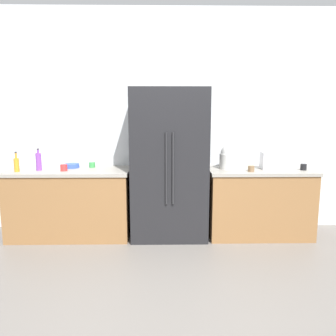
{
  "coord_description": "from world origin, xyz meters",
  "views": [
    {
      "loc": [
        -0.03,
        -2.47,
        1.58
      ],
      "look_at": [
        0.02,
        0.5,
        1.09
      ],
      "focal_mm": 34.75,
      "sensor_mm": 36.0,
      "label": 1
    }
  ],
  "objects_px": {
    "cup_b": "(251,169)",
    "cup_d": "(92,165)",
    "rice_cooker": "(230,157)",
    "toaster": "(272,161)",
    "bottle_b": "(17,164)",
    "cup_c": "(303,167)",
    "bottle_a": "(39,161)",
    "refrigerator": "(169,164)",
    "bowl_a": "(72,166)",
    "cup_a": "(64,168)"
  },
  "relations": [
    {
      "from": "cup_a",
      "to": "cup_c",
      "type": "height_order",
      "value": "cup_a"
    },
    {
      "from": "toaster",
      "to": "bottle_b",
      "type": "bearing_deg",
      "value": -177.03
    },
    {
      "from": "bottle_a",
      "to": "cup_d",
      "type": "xyz_separation_m",
      "value": [
        0.62,
        0.22,
        -0.08
      ]
    },
    {
      "from": "refrigerator",
      "to": "cup_a",
      "type": "bearing_deg",
      "value": -176.47
    },
    {
      "from": "rice_cooker",
      "to": "cup_c",
      "type": "height_order",
      "value": "rice_cooker"
    },
    {
      "from": "toaster",
      "to": "bottle_b",
      "type": "xyz_separation_m",
      "value": [
        -3.21,
        -0.17,
        -0.02
      ]
    },
    {
      "from": "refrigerator",
      "to": "cup_b",
      "type": "height_order",
      "value": "refrigerator"
    },
    {
      "from": "rice_cooker",
      "to": "cup_b",
      "type": "height_order",
      "value": "rice_cooker"
    },
    {
      "from": "refrigerator",
      "to": "cup_d",
      "type": "height_order",
      "value": "refrigerator"
    },
    {
      "from": "bowl_a",
      "to": "cup_c",
      "type": "bearing_deg",
      "value": -4.44
    },
    {
      "from": "rice_cooker",
      "to": "cup_d",
      "type": "relative_size",
      "value": 3.87
    },
    {
      "from": "toaster",
      "to": "bottle_b",
      "type": "relative_size",
      "value": 1.08
    },
    {
      "from": "cup_d",
      "to": "bowl_a",
      "type": "relative_size",
      "value": 0.42
    },
    {
      "from": "cup_a",
      "to": "cup_b",
      "type": "height_order",
      "value": "cup_a"
    },
    {
      "from": "refrigerator",
      "to": "cup_a",
      "type": "height_order",
      "value": "refrigerator"
    },
    {
      "from": "toaster",
      "to": "bottle_a",
      "type": "xyz_separation_m",
      "value": [
        -2.98,
        -0.07,
        0.01
      ]
    },
    {
      "from": "cup_c",
      "to": "bowl_a",
      "type": "xyz_separation_m",
      "value": [
        -3.0,
        0.23,
        -0.01
      ]
    },
    {
      "from": "bottle_a",
      "to": "cup_d",
      "type": "height_order",
      "value": "bottle_a"
    },
    {
      "from": "bottle_b",
      "to": "cup_a",
      "type": "bearing_deg",
      "value": 5.2
    },
    {
      "from": "refrigerator",
      "to": "bowl_a",
      "type": "height_order",
      "value": "refrigerator"
    },
    {
      "from": "bottle_b",
      "to": "cup_b",
      "type": "xyz_separation_m",
      "value": [
        2.89,
        -0.04,
        -0.06
      ]
    },
    {
      "from": "cup_d",
      "to": "cup_b",
      "type": "bearing_deg",
      "value": -9.94
    },
    {
      "from": "bottle_b",
      "to": "cup_d",
      "type": "xyz_separation_m",
      "value": [
        0.86,
        0.32,
        -0.06
      ]
    },
    {
      "from": "bottle_a",
      "to": "refrigerator",
      "type": "bearing_deg",
      "value": 1.22
    },
    {
      "from": "refrigerator",
      "to": "cup_b",
      "type": "bearing_deg",
      "value": -9.48
    },
    {
      "from": "toaster",
      "to": "cup_b",
      "type": "relative_size",
      "value": 3.31
    },
    {
      "from": "cup_b",
      "to": "cup_d",
      "type": "distance_m",
      "value": 2.07
    },
    {
      "from": "toaster",
      "to": "cup_c",
      "type": "distance_m",
      "value": 0.4
    },
    {
      "from": "toaster",
      "to": "cup_c",
      "type": "relative_size",
      "value": 3.4
    },
    {
      "from": "toaster",
      "to": "rice_cooker",
      "type": "relative_size",
      "value": 0.84
    },
    {
      "from": "cup_b",
      "to": "bottle_b",
      "type": "bearing_deg",
      "value": 179.28
    },
    {
      "from": "refrigerator",
      "to": "cup_a",
      "type": "xyz_separation_m",
      "value": [
        -1.32,
        -0.08,
        -0.03
      ]
    },
    {
      "from": "refrigerator",
      "to": "cup_d",
      "type": "relative_size",
      "value": 23.08
    },
    {
      "from": "bottle_a",
      "to": "cup_d",
      "type": "bearing_deg",
      "value": 19.73
    },
    {
      "from": "toaster",
      "to": "cup_c",
      "type": "xyz_separation_m",
      "value": [
        0.38,
        -0.11,
        -0.07
      ]
    },
    {
      "from": "cup_b",
      "to": "bowl_a",
      "type": "relative_size",
      "value": 0.41
    },
    {
      "from": "cup_a",
      "to": "cup_d",
      "type": "relative_size",
      "value": 1.04
    },
    {
      "from": "toaster",
      "to": "cup_d",
      "type": "height_order",
      "value": "toaster"
    },
    {
      "from": "cup_d",
      "to": "bowl_a",
      "type": "bearing_deg",
      "value": -174.25
    },
    {
      "from": "bottle_a",
      "to": "cup_a",
      "type": "bearing_deg",
      "value": -8.1
    },
    {
      "from": "cup_a",
      "to": "cup_d",
      "type": "distance_m",
      "value": 0.4
    },
    {
      "from": "cup_c",
      "to": "bowl_a",
      "type": "bearing_deg",
      "value": 175.56
    },
    {
      "from": "cup_a",
      "to": "cup_d",
      "type": "height_order",
      "value": "cup_a"
    },
    {
      "from": "bottle_b",
      "to": "cup_a",
      "type": "height_order",
      "value": "bottle_b"
    },
    {
      "from": "bottle_b",
      "to": "refrigerator",
      "type": "bearing_deg",
      "value": 4.03
    },
    {
      "from": "rice_cooker",
      "to": "cup_c",
      "type": "xyz_separation_m",
      "value": [
        0.91,
        -0.14,
        -0.11
      ]
    },
    {
      "from": "bottle_a",
      "to": "bottle_b",
      "type": "distance_m",
      "value": 0.26
    },
    {
      "from": "bottle_a",
      "to": "cup_c",
      "type": "height_order",
      "value": "bottle_a"
    },
    {
      "from": "refrigerator",
      "to": "cup_c",
      "type": "distance_m",
      "value": 1.71
    },
    {
      "from": "cup_b",
      "to": "cup_c",
      "type": "xyz_separation_m",
      "value": [
        0.69,
        0.1,
        0.0
      ]
    }
  ]
}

